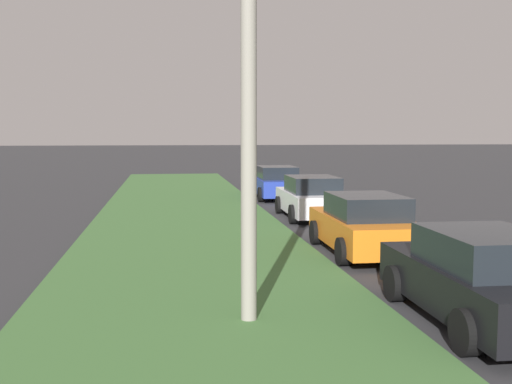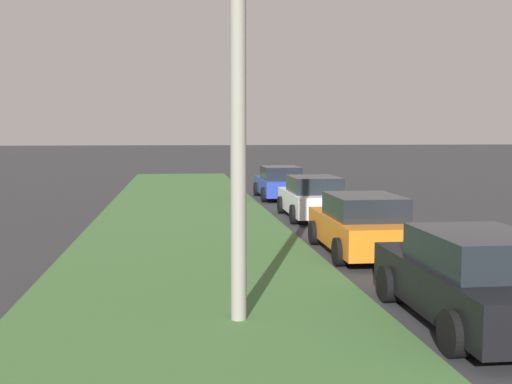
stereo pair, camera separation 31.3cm
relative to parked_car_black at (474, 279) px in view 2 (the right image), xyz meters
The scene contains 6 objects.
grass_median 6.36m from the parked_car_black, 41.98° to the left, with size 60.00×6.00×0.12m, color #3D6633.
parked_car_black is the anchor object (origin of this frame).
parked_car_orange 5.68m from the parked_car_black, ahead, with size 4.33×2.07×1.47m.
parked_car_white 12.09m from the parked_car_black, ahead, with size 4.33×2.07×1.47m.
parked_car_blue 18.65m from the parked_car_black, ahead, with size 4.31×2.04×1.47m.
streetlight 4.94m from the parked_car_black, 82.14° to the left, with size 1.08×2.81×7.50m.
Camera 2 is at (-3.55, 6.97, 2.96)m, focal length 43.43 mm.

